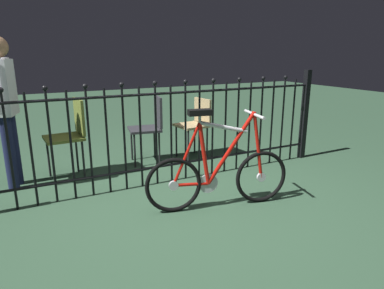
% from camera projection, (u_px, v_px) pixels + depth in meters
% --- Properties ---
extents(ground_plane, '(20.00, 20.00, 0.00)m').
position_uv_depth(ground_plane, '(190.00, 211.00, 3.10)').
color(ground_plane, '#315038').
extents(iron_fence, '(4.20, 0.07, 1.16)m').
position_uv_depth(iron_fence, '(153.00, 132.00, 3.58)').
color(iron_fence, black).
rests_on(iron_fence, ground).
extents(bicycle, '(1.32, 0.44, 0.92)m').
position_uv_depth(bicycle, '(219.00, 173.00, 3.10)').
color(bicycle, black).
rests_on(bicycle, ground).
extents(chair_tan, '(0.41, 0.41, 0.79)m').
position_uv_depth(chair_tan, '(196.00, 121.00, 4.56)').
color(chair_tan, black).
rests_on(chair_tan, ground).
extents(chair_olive, '(0.42, 0.42, 0.89)m').
position_uv_depth(chair_olive, '(71.00, 131.00, 3.80)').
color(chair_olive, black).
rests_on(chair_olive, ground).
extents(chair_charcoal, '(0.45, 0.44, 0.85)m').
position_uv_depth(chair_charcoal, '(150.00, 123.00, 4.34)').
color(chair_charcoal, black).
rests_on(chair_charcoal, ground).
extents(person_visitor, '(0.25, 0.46, 1.54)m').
position_uv_depth(person_visitor, '(4.00, 101.00, 3.43)').
color(person_visitor, '#191E3F').
rests_on(person_visitor, ground).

